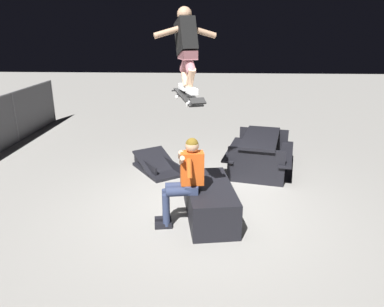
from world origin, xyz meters
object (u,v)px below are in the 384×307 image
object	(u,v)px
ledge_box_main	(210,201)
skateboard	(188,97)
picnic_table_back	(260,148)
skater_airborne	(186,46)
person_sitting_on_ledge	(185,177)
kicker_ramp	(159,167)

from	to	relation	value
ledge_box_main	skateboard	xyz separation A→B (m)	(-0.16, 0.33, 1.70)
ledge_box_main	picnic_table_back	bearing A→B (deg)	-26.35
skater_airborne	picnic_table_back	world-z (taller)	skater_airborne
skater_airborne	ledge_box_main	bearing A→B (deg)	-73.59
person_sitting_on_ledge	skateboard	size ratio (longest dim) A/B	1.36
skater_airborne	picnic_table_back	size ratio (longest dim) A/B	0.57
person_sitting_on_ledge	skater_airborne	distance (m)	1.88
skateboard	kicker_ramp	bearing A→B (deg)	19.64
person_sitting_on_ledge	kicker_ramp	bearing A→B (deg)	17.87
person_sitting_on_ledge	skateboard	world-z (taller)	skateboard
ledge_box_main	skateboard	distance (m)	1.74
skateboard	picnic_table_back	xyz separation A→B (m)	(2.29, -1.38, -1.47)
kicker_ramp	ledge_box_main	bearing A→B (deg)	-151.12
ledge_box_main	kicker_ramp	xyz separation A→B (m)	(1.98, 1.09, -0.20)
person_sitting_on_ledge	kicker_ramp	size ratio (longest dim) A/B	1.00
ledge_box_main	picnic_table_back	world-z (taller)	picnic_table_back
person_sitting_on_ledge	skater_airborne	size ratio (longest dim) A/B	1.24
person_sitting_on_ledge	ledge_box_main	bearing A→B (deg)	-58.14
ledge_box_main	picnic_table_back	size ratio (longest dim) A/B	0.77
ledge_box_main	skater_airborne	distance (m)	2.41
skateboard	kicker_ramp	distance (m)	2.96
ledge_box_main	person_sitting_on_ledge	distance (m)	0.68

